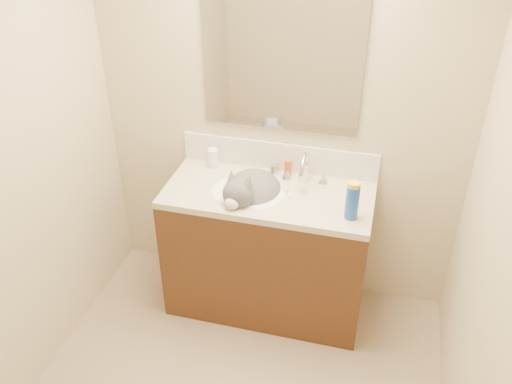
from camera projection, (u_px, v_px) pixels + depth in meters
The scene contains 16 objects.
room_shell at pixel (208, 187), 1.97m from camera, with size 2.24×2.54×2.52m.
vanity_cabinet at pixel (267, 253), 3.35m from camera, with size 1.20×0.55×0.82m, color #412412.
counter_slab at pixel (268, 195), 3.12m from camera, with size 1.20×0.55×0.04m, color #C3B699.
basin at pixel (247, 202), 3.14m from camera, with size 0.45×0.36×0.14m, color white.
faucet at pixel (304, 171), 3.13m from camera, with size 0.28×0.20×0.21m.
cat at pixel (250, 193), 3.12m from camera, with size 0.41×0.50×0.35m.
backsplash at pixel (279, 157), 3.27m from camera, with size 1.20×0.02×0.18m, color silver.
mirror at pixel (281, 62), 2.95m from camera, with size 0.90×0.02×0.80m, color white.
pill_bottle at pixel (213, 158), 3.31m from camera, with size 0.07×0.07×0.12m, color silver.
pill_label at pixel (213, 160), 3.32m from camera, with size 0.06×0.06×0.04m, color orange.
silver_jar at pixel (274, 169), 3.27m from camera, with size 0.05×0.05×0.06m, color #B7B7BC.
amber_bottle at pixel (288, 168), 3.23m from camera, with size 0.04×0.04×0.11m, color #C14D16.
toothbrush at pixel (288, 192), 3.10m from camera, with size 0.01×0.13×0.01m, color silver.
toothbrush_head at pixel (288, 191), 3.09m from camera, with size 0.01×0.03×0.01m, color #5FA2CA.
spray_can at pixel (352, 202), 2.84m from camera, with size 0.07×0.07×0.19m, color #1A49B6.
spray_cap at pixel (354, 186), 2.79m from camera, with size 0.06×0.06×0.04m, color yellow.
Camera 1 is at (0.59, -1.57, 2.54)m, focal length 38.00 mm.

